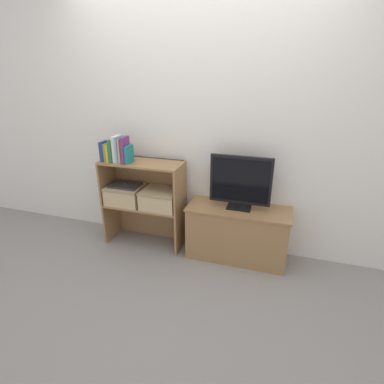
% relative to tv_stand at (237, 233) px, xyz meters
% --- Properties ---
extents(ground_plane, '(16.00, 16.00, 0.00)m').
position_rel_tv_stand_xyz_m(ground_plane, '(-0.46, -0.18, -0.27)').
color(ground_plane, gray).
extents(wall_back, '(10.00, 0.05, 2.40)m').
position_rel_tv_stand_xyz_m(wall_back, '(-0.46, 0.22, 0.93)').
color(wall_back, silver).
rests_on(wall_back, ground_plane).
extents(tv_stand, '(0.97, 0.38, 0.54)m').
position_rel_tv_stand_xyz_m(tv_stand, '(0.00, 0.00, 0.00)').
color(tv_stand, olive).
rests_on(tv_stand, ground_plane).
extents(tv, '(0.56, 0.14, 0.51)m').
position_rel_tv_stand_xyz_m(tv, '(0.00, -0.00, 0.53)').
color(tv, black).
rests_on(tv, tv_stand).
extents(bookshelf_lower_tier, '(0.82, 0.34, 0.45)m').
position_rel_tv_stand_xyz_m(bookshelf_lower_tier, '(-0.98, 0.05, 0.02)').
color(bookshelf_lower_tier, olive).
rests_on(bookshelf_lower_tier, ground_plane).
extents(bookshelf_upper_tier, '(0.82, 0.34, 0.46)m').
position_rel_tv_stand_xyz_m(bookshelf_upper_tier, '(-0.98, 0.05, 0.47)').
color(bookshelf_upper_tier, olive).
rests_on(bookshelf_upper_tier, bookshelf_lower_tier).
extents(book_navy, '(0.04, 0.12, 0.19)m').
position_rel_tv_stand_xyz_m(book_navy, '(-1.34, -0.08, 0.73)').
color(book_navy, navy).
rests_on(book_navy, bookshelf_upper_tier).
extents(book_olive, '(0.02, 0.13, 0.18)m').
position_rel_tv_stand_xyz_m(book_olive, '(-1.30, -0.08, 0.73)').
color(book_olive, olive).
rests_on(book_olive, bookshelf_upper_tier).
extents(book_mustard, '(0.03, 0.13, 0.17)m').
position_rel_tv_stand_xyz_m(book_mustard, '(-1.27, -0.08, 0.72)').
color(book_mustard, gold).
rests_on(book_mustard, bookshelf_upper_tier).
extents(book_forest, '(0.03, 0.14, 0.22)m').
position_rel_tv_stand_xyz_m(book_forest, '(-1.24, -0.08, 0.75)').
color(book_forest, '#286638').
rests_on(book_forest, bookshelf_upper_tier).
extents(book_ivory, '(0.04, 0.12, 0.25)m').
position_rel_tv_stand_xyz_m(book_ivory, '(-1.20, -0.08, 0.76)').
color(book_ivory, silver).
rests_on(book_ivory, bookshelf_upper_tier).
extents(book_skyblue, '(0.02, 0.16, 0.26)m').
position_rel_tv_stand_xyz_m(book_skyblue, '(-1.16, -0.08, 0.76)').
color(book_skyblue, '#709ECC').
rests_on(book_skyblue, bookshelf_upper_tier).
extents(book_tan, '(0.02, 0.15, 0.24)m').
position_rel_tv_stand_xyz_m(book_tan, '(-1.14, -0.08, 0.75)').
color(book_tan, tan).
rests_on(book_tan, bookshelf_upper_tier).
extents(book_plum, '(0.03, 0.14, 0.25)m').
position_rel_tv_stand_xyz_m(book_plum, '(-1.10, -0.08, 0.76)').
color(book_plum, '#6B2D66').
rests_on(book_plum, bookshelf_upper_tier).
extents(book_teal, '(0.03, 0.13, 0.17)m').
position_rel_tv_stand_xyz_m(book_teal, '(-1.07, -0.08, 0.72)').
color(book_teal, '#1E7075').
rests_on(book_teal, bookshelf_upper_tier).
extents(storage_basket_left, '(0.37, 0.31, 0.19)m').
position_rel_tv_stand_xyz_m(storage_basket_left, '(-1.17, -0.03, 0.28)').
color(storage_basket_left, tan).
rests_on(storage_basket_left, bookshelf_lower_tier).
extents(storage_basket_right, '(0.37, 0.31, 0.19)m').
position_rel_tv_stand_xyz_m(storage_basket_right, '(-0.78, -0.03, 0.28)').
color(storage_basket_right, tan).
rests_on(storage_basket_right, bookshelf_lower_tier).
extents(laptop, '(0.30, 0.22, 0.02)m').
position_rel_tv_stand_xyz_m(laptop, '(-1.17, -0.03, 0.37)').
color(laptop, '#2D2D33').
rests_on(laptop, storage_basket_left).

